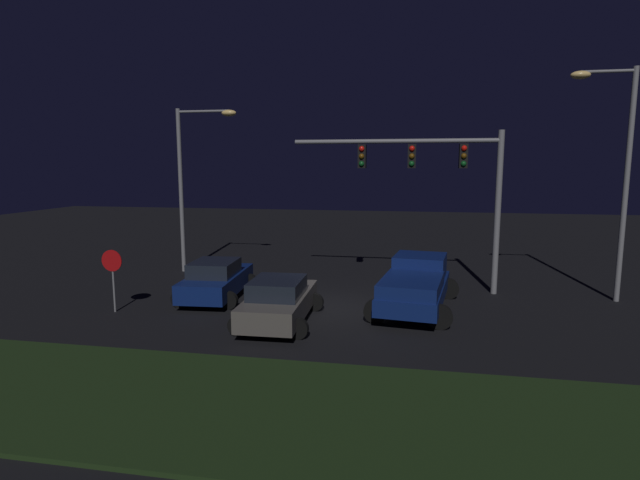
# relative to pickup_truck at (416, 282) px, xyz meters

# --- Properties ---
(ground_plane) EXTENTS (80.00, 80.00, 0.00)m
(ground_plane) POSITION_rel_pickup_truck_xyz_m (-2.99, -0.34, -1.00)
(ground_plane) COLOR black
(grass_median) EXTENTS (27.37, 5.13, 0.10)m
(grass_median) POSITION_rel_pickup_truck_xyz_m (-2.99, -8.41, -0.95)
(grass_median) COLOR black
(grass_median) RESTS_ON ground_plane
(pickup_truck) EXTENTS (3.34, 5.61, 1.80)m
(pickup_truck) POSITION_rel_pickup_truck_xyz_m (0.00, 0.00, 0.00)
(pickup_truck) COLOR navy
(pickup_truck) RESTS_ON ground_plane
(car_sedan) EXTENTS (2.56, 4.45, 1.51)m
(car_sedan) POSITION_rel_pickup_truck_xyz_m (-4.42, -2.52, -0.26)
(car_sedan) COLOR #514C47
(car_sedan) RESTS_ON ground_plane
(car_sedan_far) EXTENTS (2.69, 4.52, 1.51)m
(car_sedan_far) POSITION_rel_pickup_truck_xyz_m (-7.64, 0.07, -0.26)
(car_sedan_far) COLOR navy
(car_sedan_far) RESTS_ON ground_plane
(traffic_signal_gantry) EXTENTS (8.32, 0.56, 6.50)m
(traffic_signal_gantry) POSITION_rel_pickup_truck_xyz_m (0.67, 2.79, 3.90)
(traffic_signal_gantry) COLOR slate
(traffic_signal_gantry) RESTS_ON ground_plane
(street_lamp_left) EXTENTS (2.97, 0.44, 7.77)m
(street_lamp_left) POSITION_rel_pickup_truck_xyz_m (-10.54, 4.60, 3.96)
(street_lamp_left) COLOR slate
(street_lamp_left) RESTS_ON ground_plane
(street_lamp_right) EXTENTS (2.29, 0.44, 8.65)m
(street_lamp_right) POSITION_rel_pickup_truck_xyz_m (7.12, 2.46, 4.38)
(street_lamp_right) COLOR slate
(street_lamp_right) RESTS_ON ground_plane
(stop_sign) EXTENTS (0.76, 0.08, 2.23)m
(stop_sign) POSITION_rel_pickup_truck_xyz_m (-10.46, -2.39, 0.56)
(stop_sign) COLOR slate
(stop_sign) RESTS_ON ground_plane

